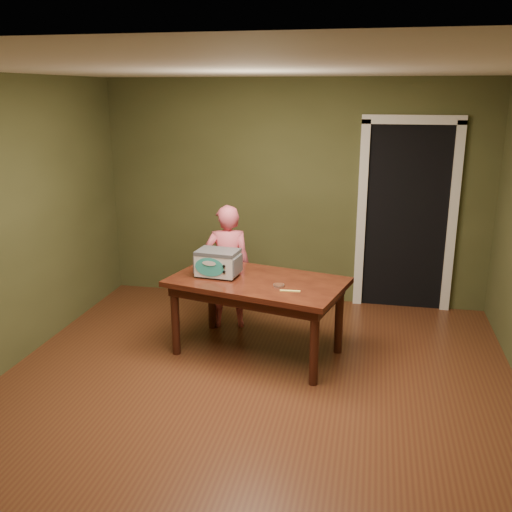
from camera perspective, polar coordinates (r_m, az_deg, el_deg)
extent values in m
plane|color=#5B311A|center=(4.82, -0.91, -14.32)|extent=(5.00, 5.00, 0.00)
cube|color=#4C502A|center=(6.71, 3.74, 6.32)|extent=(4.50, 0.02, 2.60)
cube|color=#4C502A|center=(2.14, -16.57, -17.09)|extent=(4.50, 0.02, 2.60)
cube|color=white|center=(4.16, -1.07, 18.28)|extent=(4.50, 5.00, 0.02)
cube|color=black|center=(7.00, 14.67, 4.15)|extent=(0.90, 0.60, 2.10)
cube|color=black|center=(6.69, 14.78, 3.60)|extent=(0.90, 0.02, 2.10)
cube|color=white|center=(6.67, 10.49, 3.82)|extent=(0.10, 0.06, 2.20)
cube|color=white|center=(6.73, 19.04, 3.31)|extent=(0.10, 0.06, 2.20)
cube|color=white|center=(6.54, 15.49, 13.02)|extent=(1.10, 0.06, 0.10)
cube|color=black|center=(5.34, 0.14, -2.62)|extent=(1.77, 1.25, 0.05)
cube|color=#34150D|center=(5.37, 0.14, -3.38)|extent=(1.62, 1.11, 0.10)
cylinder|color=#34150D|center=(5.51, -8.07, -6.34)|extent=(0.08, 0.08, 0.70)
cylinder|color=#34150D|center=(6.07, -4.45, -4.09)|extent=(0.08, 0.08, 0.70)
cylinder|color=#34150D|center=(4.94, 5.84, -9.05)|extent=(0.08, 0.08, 0.70)
cylinder|color=#34150D|center=(5.55, 8.30, -6.21)|extent=(0.08, 0.08, 0.70)
cylinder|color=#4C4F54|center=(5.42, -5.73, -2.06)|extent=(0.03, 0.03, 0.02)
cylinder|color=#4C4F54|center=(5.60, -4.91, -1.44)|extent=(0.03, 0.03, 0.02)
cylinder|color=#4C4F54|center=(5.31, -2.61, -2.39)|extent=(0.03, 0.03, 0.02)
cylinder|color=#4C4F54|center=(5.49, -1.88, -1.74)|extent=(0.03, 0.03, 0.02)
cube|color=silver|center=(5.42, -3.82, -0.75)|extent=(0.40, 0.31, 0.21)
cube|color=#4C4F54|center=(5.39, -3.84, 0.41)|extent=(0.41, 0.31, 0.03)
cube|color=#4C4F54|center=(5.49, -5.74, -0.56)|extent=(0.04, 0.24, 0.17)
cube|color=#4C4F54|center=(5.35, -1.84, -0.93)|extent=(0.04, 0.24, 0.17)
ellipsoid|color=teal|center=(5.31, -4.68, -1.13)|extent=(0.29, 0.04, 0.18)
cylinder|color=black|center=(5.25, -3.22, -1.04)|extent=(0.03, 0.02, 0.03)
cylinder|color=black|center=(5.26, -3.21, -1.61)|extent=(0.02, 0.02, 0.02)
cylinder|color=silver|center=(5.15, 2.29, -2.97)|extent=(0.10, 0.10, 0.02)
cylinder|color=#4F2A1A|center=(5.14, 2.29, -2.90)|extent=(0.09, 0.09, 0.01)
cube|color=#FFF66E|center=(5.04, 3.43, -3.50)|extent=(0.18, 0.04, 0.01)
imported|color=#E75F73|center=(6.02, -2.86, -1.07)|extent=(0.55, 0.43, 1.33)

